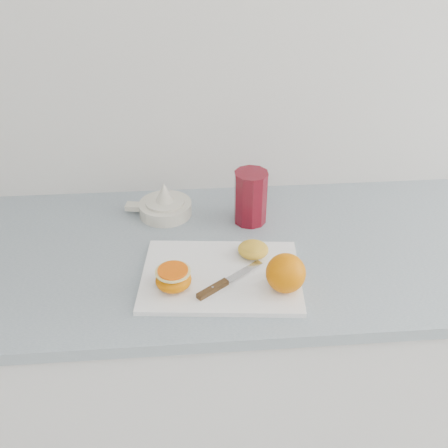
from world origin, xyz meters
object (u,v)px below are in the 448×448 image
(half_orange, at_px, (173,279))
(citrus_juicer, at_px, (165,206))
(cutting_board, at_px, (221,276))
(red_tumbler, at_px, (251,199))
(counter, at_px, (201,368))

(half_orange, relative_size, citrus_juicer, 0.43)
(half_orange, height_order, citrus_juicer, citrus_juicer)
(cutting_board, height_order, red_tumbler, red_tumbler)
(citrus_juicer, relative_size, red_tumbler, 1.25)
(half_orange, height_order, red_tumbler, red_tumbler)
(half_orange, distance_m, citrus_juicer, 0.33)
(counter, xyz_separation_m, red_tumbler, (0.15, 0.11, 0.51))
(counter, bearing_deg, cutting_board, -67.04)
(half_orange, bearing_deg, citrus_juicer, 94.57)
(counter, xyz_separation_m, half_orange, (-0.06, -0.16, 0.48))
(half_orange, distance_m, red_tumbler, 0.34)
(citrus_juicer, xyz_separation_m, red_tumbler, (0.23, -0.05, 0.04))
(citrus_juicer, height_order, red_tumbler, red_tumbler)
(cutting_board, bearing_deg, half_orange, -159.93)
(cutting_board, distance_m, red_tumbler, 0.26)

